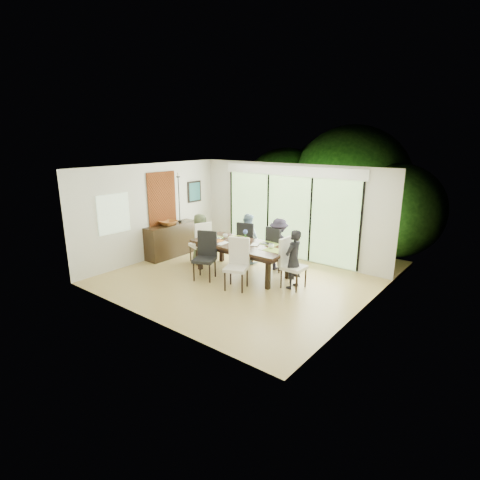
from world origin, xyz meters
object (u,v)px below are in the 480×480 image
Objects in this scene: chair_far_left at (249,242)px; bowl at (168,223)px; person_left_end at (200,238)px; chair_far_right at (279,248)px; vase at (245,241)px; cup_c at (271,246)px; chair_near_left at (204,256)px; person_far_left at (248,238)px; sideboard at (172,240)px; cup_a at (225,236)px; laptop at (215,238)px; chair_near_right at (236,265)px; person_far_right at (279,244)px; cup_b at (245,244)px; chair_left_end at (200,242)px; chair_right_end at (294,264)px; person_right_end at (293,259)px; table_top at (242,245)px.

chair_far_left is 2.40m from bowl.
chair_far_right is at bearing -81.90° from person_left_end.
vase is 0.75m from cup_c.
chair_far_left and chair_near_left have the same top height.
person_far_left is 2.76× the size of bowl.
sideboard is at bearing 26.08° from chair_far_right.
chair_far_left is 8.87× the size of cup_a.
laptop is 1.66m from cup_c.
chair_far_right and chair_near_right have the same top height.
person_far_left is (0.00, -0.02, 0.10)m from chair_far_left.
cup_b is at bearing 63.66° from person_far_right.
person_far_left is 3.91× the size of laptop.
person_far_left is at bearing 148.49° from chair_left_end.
laptop is at bearing -173.09° from cup_c.
chair_right_end is at bearing 1.11° from sideboard.
chair_far_right is at bearing -167.89° from person_far_left.
bowl is (-1.72, -0.08, 0.19)m from laptop.
vase is 1.20× the size of cup_b.
person_right_end is 0.82× the size of sideboard.
chair_far_right is at bearing -93.07° from person_far_right.
chair_near_left is at bearing -78.91° from cup_a.
chair_far_left is at bearing 9.51° from chair_far_right.
person_right_end is at bearing 90.82° from chair_right_end.
person_right_end is at bearing -2.00° from vase.
chair_far_left is 2.35× the size of bowl.
laptop is (-0.35, 0.77, 0.23)m from chair_near_left.
chair_far_right is 0.85× the size of person_far_right.
person_far_right is 3.30m from bowl.
chair_right_end is 2.22m from cup_a.
table_top is 20.00× the size of vase.
chair_near_right reaches higher than laptop.
chair_near_right is at bearing 85.25° from person_far_right.
laptop is at bearing -83.64° from person_right_end.
chair_far_left is 0.85× the size of person_left_end.
chair_far_left is 2.11m from person_right_end.
chair_near_right is at bearing -65.56° from cup_b.
chair_near_right reaches higher than sideboard.
cup_c is at bearing 3.81° from vase.
chair_left_end and chair_right_end have the same top height.
chair_right_end is at bearing 2.52° from bowl.
person_far_left is at bearing 76.85° from chair_far_left.
chair_near_left is 9.17× the size of vase.
chair_left_end reaches higher than cup_b.
vase is (1.55, 0.05, 0.28)m from chair_left_end.
cup_a is (-0.25, -0.68, 0.16)m from person_far_left.
person_far_left is (0.05, 1.70, 0.10)m from chair_near_left.
chair_near_right is (-1.00, -0.87, 0.00)m from chair_right_end.
person_right_end is at bearing 135.19° from person_far_right.
chair_far_left is at bearing -79.04° from person_far_left.
cup_b is (0.65, 0.77, 0.26)m from chair_near_left.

